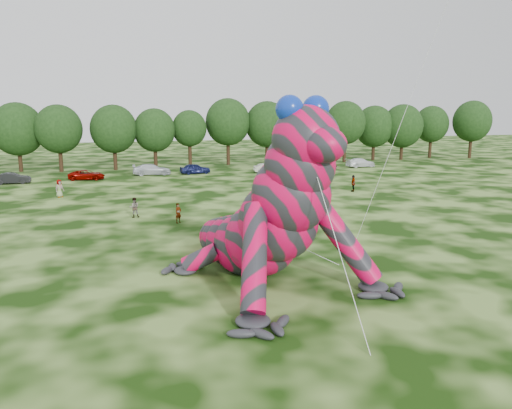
{
  "coord_description": "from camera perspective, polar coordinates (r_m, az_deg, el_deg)",
  "views": [
    {
      "loc": [
        -10.93,
        -19.22,
        9.02
      ],
      "look_at": [
        -3.63,
        5.52,
        4.0
      ],
      "focal_mm": 35.0,
      "sensor_mm": 36.0,
      "label": 1
    }
  ],
  "objects": [
    {
      "name": "tree_11",
      "position": [
        81.36,
        1.27,
        8.2
      ],
      "size": [
        7.01,
        6.31,
        10.07
      ],
      "primitive_type": null,
      "color": "black",
      "rests_on": "ground"
    },
    {
      "name": "tree_12",
      "position": [
        83.07,
        5.5,
        7.84
      ],
      "size": [
        5.99,
        5.39,
        8.97
      ],
      "primitive_type": null,
      "color": "black",
      "rests_on": "ground"
    },
    {
      "name": "tree_5",
      "position": [
        78.72,
        -25.53,
        6.95
      ],
      "size": [
        7.16,
        6.44,
        9.8
      ],
      "primitive_type": null,
      "color": "black",
      "rests_on": "ground"
    },
    {
      "name": "tree_16",
      "position": [
        96.82,
        19.38,
        7.83
      ],
      "size": [
        6.26,
        5.63,
        9.37
      ],
      "primitive_type": null,
      "color": "black",
      "rests_on": "ground"
    },
    {
      "name": "tree_9",
      "position": [
        77.64,
        -7.59,
        7.46
      ],
      "size": [
        5.27,
        4.74,
        8.68
      ],
      "primitive_type": null,
      "color": "black",
      "rests_on": "ground"
    },
    {
      "name": "car_5",
      "position": [
        70.49,
        1.31,
        4.18
      ],
      "size": [
        3.96,
        1.68,
        1.27
      ],
      "primitive_type": "imported",
      "rotation": [
        0.0,
        0.0,
        1.48
      ],
      "color": "beige",
      "rests_on": "ground"
    },
    {
      "name": "car_4",
      "position": [
        69.74,
        -6.97,
        4.09
      ],
      "size": [
        4.33,
        2.09,
        1.43
      ],
      "primitive_type": "imported",
      "rotation": [
        0.0,
        0.0,
        1.67
      ],
      "color": "#141A4C",
      "rests_on": "ground"
    },
    {
      "name": "spectator_3",
      "position": [
        55.44,
        11.04,
        2.39
      ],
      "size": [
        0.74,
        1.14,
        1.81
      ],
      "primitive_type": "imported",
      "rotation": [
        0.0,
        0.0,
        4.4
      ],
      "color": "gray",
      "rests_on": "ground"
    },
    {
      "name": "car_1",
      "position": [
        66.74,
        -26.08,
        2.71
      ],
      "size": [
        4.15,
        1.54,
        1.35
      ],
      "primitive_type": "imported",
      "rotation": [
        0.0,
        0.0,
        1.6
      ],
      "color": "black",
      "rests_on": "ground"
    },
    {
      "name": "spectator_0",
      "position": [
        40.02,
        -8.87,
        -0.98
      ],
      "size": [
        0.7,
        0.65,
        1.6
      ],
      "primitive_type": "imported",
      "rotation": [
        0.0,
        0.0,
        0.61
      ],
      "color": "gray",
      "rests_on": "ground"
    },
    {
      "name": "tree_15",
      "position": [
        91.57,
        16.39,
        7.94
      ],
      "size": [
        7.17,
        6.45,
        9.63
      ],
      "primitive_type": null,
      "color": "black",
      "rests_on": "ground"
    },
    {
      "name": "spectator_1",
      "position": [
        42.75,
        -13.75,
        -0.34
      ],
      "size": [
        0.82,
        0.64,
        1.68
      ],
      "primitive_type": "imported",
      "rotation": [
        0.0,
        0.0,
        3.15
      ],
      "color": "gray",
      "rests_on": "ground"
    },
    {
      "name": "car_6",
      "position": [
        74.38,
        7.48,
        4.46
      ],
      "size": [
        4.79,
        2.5,
        1.29
      ],
      "primitive_type": "imported",
      "rotation": [
        0.0,
        0.0,
        1.49
      ],
      "color": "#272629",
      "rests_on": "ground"
    },
    {
      "name": "tree_7",
      "position": [
        76.15,
        -15.92,
        7.37
      ],
      "size": [
        6.68,
        6.01,
        9.48
      ],
      "primitive_type": null,
      "color": "black",
      "rests_on": "ground"
    },
    {
      "name": "tree_6",
      "position": [
        76.31,
        -21.57,
        7.04
      ],
      "size": [
        6.52,
        5.86,
        9.49
      ],
      "primitive_type": null,
      "color": "black",
      "rests_on": "ground"
    },
    {
      "name": "car_3",
      "position": [
        69.42,
        -11.82,
        3.93
      ],
      "size": [
        5.19,
        2.31,
        1.48
      ],
      "primitive_type": "imported",
      "rotation": [
        0.0,
        0.0,
        1.52
      ],
      "color": "silver",
      "rests_on": "ground"
    },
    {
      "name": "tree_10",
      "position": [
        80.02,
        -3.22,
        8.3
      ],
      "size": [
        7.09,
        6.38,
        10.5
      ],
      "primitive_type": null,
      "color": "black",
      "rests_on": "ground"
    },
    {
      "name": "inflatable_gecko",
      "position": [
        27.03,
        -1.02,
        2.05
      ],
      "size": [
        21.31,
        23.28,
        9.62
      ],
      "primitive_type": null,
      "rotation": [
        0.0,
        0.0,
        0.31
      ],
      "color": "#CE0642",
      "rests_on": "ground"
    },
    {
      "name": "spectator_5",
      "position": [
        40.36,
        8.21,
        -0.89
      ],
      "size": [
        1.26,
        1.41,
        1.55
      ],
      "primitive_type": "imported",
      "rotation": [
        0.0,
        0.0,
        0.9
      ],
      "color": "gray",
      "rests_on": "ground"
    },
    {
      "name": "tree_14",
      "position": [
        89.8,
        13.33,
        7.97
      ],
      "size": [
        6.82,
        6.14,
        9.4
      ],
      "primitive_type": null,
      "color": "black",
      "rests_on": "ground"
    },
    {
      "name": "tree_17",
      "position": [
        98.62,
        23.41,
        7.87
      ],
      "size": [
        6.98,
        6.28,
        10.3
      ],
      "primitive_type": null,
      "color": "black",
      "rests_on": "ground"
    },
    {
      "name": "car_2",
      "position": [
        66.98,
        -18.79,
        3.22
      ],
      "size": [
        4.67,
        2.54,
        1.24
      ],
      "primitive_type": "imported",
      "rotation": [
        0.0,
        0.0,
        1.46
      ],
      "color": "#7B0500",
      "rests_on": "ground"
    },
    {
      "name": "tree_13",
      "position": [
        85.4,
        10.14,
        8.19
      ],
      "size": [
        6.83,
        6.15,
        10.13
      ],
      "primitive_type": null,
      "color": "black",
      "rests_on": "ground"
    },
    {
      "name": "tree_8",
      "position": [
        76.64,
        -11.49,
        7.39
      ],
      "size": [
        6.14,
        5.53,
        8.94
      ],
      "primitive_type": null,
      "color": "black",
      "rests_on": "ground"
    },
    {
      "name": "ground",
      "position": [
        23.88,
        12.44,
        -11.45
      ],
      "size": [
        240.0,
        240.0,
        0.0
      ],
      "primitive_type": "plane",
      "color": "#16330A",
      "rests_on": "ground"
    },
    {
      "name": "car_7",
      "position": [
        78.73,
        11.85,
        4.7
      ],
      "size": [
        4.89,
        2.39,
        1.37
      ],
      "primitive_type": "imported",
      "rotation": [
        0.0,
        0.0,
        1.67
      ],
      "color": "white",
      "rests_on": "ground"
    },
    {
      "name": "spectator_4",
      "position": [
        54.75,
        -21.55,
        1.72
      ],
      "size": [
        1.06,
        1.0,
        1.82
      ],
      "primitive_type": "imported",
      "rotation": [
        0.0,
        0.0,
        0.67
      ],
      "color": "gray",
      "rests_on": "ground"
    }
  ]
}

